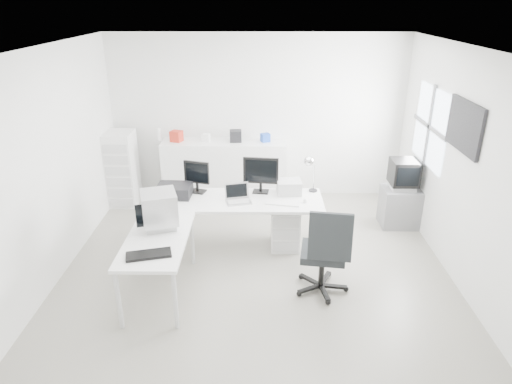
{
  "coord_description": "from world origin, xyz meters",
  "views": [
    {
      "loc": [
        0.06,
        -5.19,
        3.31
      ],
      "look_at": [
        0.0,
        0.2,
        1.0
      ],
      "focal_mm": 32.0,
      "sensor_mm": 36.0,
      "label": 1
    }
  ],
  "objects_px": {
    "crt_monitor": "(160,211)",
    "filing_cabinet": "(123,169)",
    "crt_tv": "(404,175)",
    "main_desk": "(236,224)",
    "side_desk": "(159,266)",
    "drawer_pedestal": "(285,227)",
    "inkjet_printer": "(174,191)",
    "sideboard": "(225,171)",
    "office_chair": "(323,248)",
    "lcd_monitor_large": "(261,175)",
    "laptop": "(238,195)",
    "laser_printer": "(289,187)",
    "lcd_monitor_small": "(197,177)",
    "tv_cabinet": "(399,207)"
  },
  "relations": [
    {
      "from": "crt_monitor",
      "to": "filing_cabinet",
      "type": "height_order",
      "value": "filing_cabinet"
    },
    {
      "from": "crt_tv",
      "to": "main_desk",
      "type": "bearing_deg",
      "value": -163.89
    },
    {
      "from": "side_desk",
      "to": "drawer_pedestal",
      "type": "relative_size",
      "value": 2.33
    },
    {
      "from": "inkjet_printer",
      "to": "sideboard",
      "type": "xyz_separation_m",
      "value": [
        0.57,
        1.61,
        -0.31
      ]
    },
    {
      "from": "inkjet_printer",
      "to": "office_chair",
      "type": "distance_m",
      "value": 2.25
    },
    {
      "from": "lcd_monitor_large",
      "to": "crt_monitor",
      "type": "bearing_deg",
      "value": -130.7
    },
    {
      "from": "lcd_monitor_large",
      "to": "filing_cabinet",
      "type": "distance_m",
      "value": 2.68
    },
    {
      "from": "side_desk",
      "to": "crt_monitor",
      "type": "distance_m",
      "value": 0.65
    },
    {
      "from": "main_desk",
      "to": "laptop",
      "type": "distance_m",
      "value": 0.5
    },
    {
      "from": "laser_printer",
      "to": "sideboard",
      "type": "height_order",
      "value": "sideboard"
    },
    {
      "from": "sideboard",
      "to": "crt_tv",
      "type": "bearing_deg",
      "value": -19.51
    },
    {
      "from": "crt_monitor",
      "to": "lcd_monitor_small",
      "type": "bearing_deg",
      "value": 57.61
    },
    {
      "from": "sideboard",
      "to": "crt_monitor",
      "type": "bearing_deg",
      "value": -102.64
    },
    {
      "from": "side_desk",
      "to": "filing_cabinet",
      "type": "relative_size",
      "value": 1.1
    },
    {
      "from": "office_chair",
      "to": "lcd_monitor_large",
      "type": "bearing_deg",
      "value": 128.35
    },
    {
      "from": "sideboard",
      "to": "laser_printer",
      "type": "bearing_deg",
      "value": -55.49
    },
    {
      "from": "lcd_monitor_large",
      "to": "office_chair",
      "type": "relative_size",
      "value": 0.45
    },
    {
      "from": "lcd_monitor_large",
      "to": "laptop",
      "type": "bearing_deg",
      "value": -123.82
    },
    {
      "from": "side_desk",
      "to": "tv_cabinet",
      "type": "distance_m",
      "value": 3.82
    },
    {
      "from": "side_desk",
      "to": "crt_tv",
      "type": "bearing_deg",
      "value": 28.51
    },
    {
      "from": "filing_cabinet",
      "to": "side_desk",
      "type": "bearing_deg",
      "value": -66.35
    },
    {
      "from": "laptop",
      "to": "laser_printer",
      "type": "bearing_deg",
      "value": 10.7
    },
    {
      "from": "laptop",
      "to": "filing_cabinet",
      "type": "height_order",
      "value": "filing_cabinet"
    },
    {
      "from": "side_desk",
      "to": "crt_tv",
      "type": "distance_m",
      "value": 3.85
    },
    {
      "from": "side_desk",
      "to": "drawer_pedestal",
      "type": "xyz_separation_m",
      "value": [
        1.55,
        1.15,
        -0.08
      ]
    },
    {
      "from": "inkjet_printer",
      "to": "crt_tv",
      "type": "height_order",
      "value": "crt_tv"
    },
    {
      "from": "side_desk",
      "to": "lcd_monitor_small",
      "type": "xyz_separation_m",
      "value": [
        0.3,
        1.35,
        0.61
      ]
    },
    {
      "from": "laser_printer",
      "to": "office_chair",
      "type": "xyz_separation_m",
      "value": [
        0.34,
        -1.24,
        -0.27
      ]
    },
    {
      "from": "laser_printer",
      "to": "lcd_monitor_large",
      "type": "bearing_deg",
      "value": 172.66
    },
    {
      "from": "lcd_monitor_large",
      "to": "sideboard",
      "type": "height_order",
      "value": "lcd_monitor_large"
    },
    {
      "from": "drawer_pedestal",
      "to": "crt_tv",
      "type": "height_order",
      "value": "crt_tv"
    },
    {
      "from": "lcd_monitor_large",
      "to": "office_chair",
      "type": "bearing_deg",
      "value": -53.03
    },
    {
      "from": "drawer_pedestal",
      "to": "laptop",
      "type": "height_order",
      "value": "laptop"
    },
    {
      "from": "side_desk",
      "to": "inkjet_printer",
      "type": "relative_size",
      "value": 2.99
    },
    {
      "from": "laser_printer",
      "to": "tv_cabinet",
      "type": "height_order",
      "value": "laser_printer"
    },
    {
      "from": "laptop",
      "to": "crt_monitor",
      "type": "relative_size",
      "value": 0.74
    },
    {
      "from": "laser_printer",
      "to": "sideboard",
      "type": "distance_m",
      "value": 1.84
    },
    {
      "from": "drawer_pedestal",
      "to": "crt_monitor",
      "type": "height_order",
      "value": "crt_monitor"
    },
    {
      "from": "drawer_pedestal",
      "to": "sideboard",
      "type": "xyz_separation_m",
      "value": [
        -0.98,
        1.66,
        0.23
      ]
    },
    {
      "from": "laptop",
      "to": "filing_cabinet",
      "type": "bearing_deg",
      "value": 127.97
    },
    {
      "from": "sideboard",
      "to": "drawer_pedestal",
      "type": "bearing_deg",
      "value": -59.58
    },
    {
      "from": "inkjet_printer",
      "to": "sideboard",
      "type": "bearing_deg",
      "value": 73.23
    },
    {
      "from": "laptop",
      "to": "office_chair",
      "type": "xyz_separation_m",
      "value": [
        1.04,
        -0.92,
        -0.28
      ]
    },
    {
      "from": "laptop",
      "to": "filing_cabinet",
      "type": "xyz_separation_m",
      "value": [
        -2.04,
        1.6,
        -0.22
      ]
    },
    {
      "from": "crt_monitor",
      "to": "lcd_monitor_large",
      "type": "bearing_deg",
      "value": 25.38
    },
    {
      "from": "inkjet_printer",
      "to": "lcd_monitor_small",
      "type": "xyz_separation_m",
      "value": [
        0.3,
        0.15,
        0.15
      ]
    },
    {
      "from": "tv_cabinet",
      "to": "sideboard",
      "type": "distance_m",
      "value": 2.96
    },
    {
      "from": "lcd_monitor_small",
      "to": "side_desk",
      "type": "bearing_deg",
      "value": -85.34
    },
    {
      "from": "lcd_monitor_large",
      "to": "lcd_monitor_small",
      "type": "bearing_deg",
      "value": -173.21
    },
    {
      "from": "lcd_monitor_small",
      "to": "filing_cabinet",
      "type": "relative_size",
      "value": 0.37
    }
  ]
}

